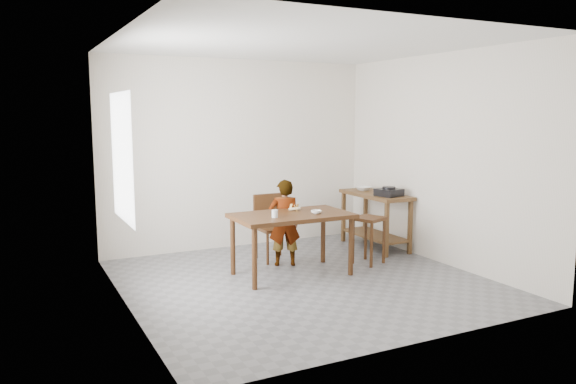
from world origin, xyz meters
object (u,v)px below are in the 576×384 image
dining_table (292,244)px  prep_counter (375,220)px  stool (368,240)px  child (284,223)px  dining_chair (274,228)px

dining_table → prep_counter: prep_counter is taller
prep_counter → stool: 0.91m
child → stool: 1.12m
prep_counter → child: (-1.61, -0.27, 0.16)m
child → dining_chair: 0.32m
prep_counter → child: size_ratio=1.08×
dining_table → prep_counter: (1.72, 0.70, 0.03)m
dining_table → dining_chair: (0.11, 0.72, 0.06)m
dining_table → child: size_ratio=1.26×
child → dining_chair: (-0.01, 0.30, -0.12)m
child → stool: child is taller
child → stool: size_ratio=1.81×
prep_counter → dining_table: bearing=-157.9°
prep_counter → stool: bearing=-130.9°
dining_chair → stool: size_ratio=1.41×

